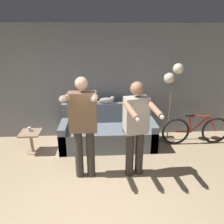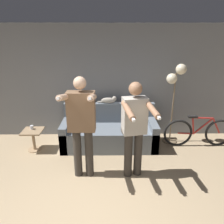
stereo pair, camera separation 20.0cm
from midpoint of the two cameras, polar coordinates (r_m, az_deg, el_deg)
The scene contains 9 objects.
wall_back at distance 5.12m, azimuth -3.80°, elevation 7.58°, with size 10.00×0.05×2.60m.
couch at distance 4.87m, azimuth 0.48°, elevation -5.59°, with size 2.05×0.82×0.90m.
person_left at distance 3.57m, azimuth -6.38°, elevation -2.56°, with size 0.53×0.67×1.77m.
person_right at distance 3.61m, azimuth 7.49°, elevation -3.50°, with size 0.55×0.73×1.68m.
cat at distance 4.90m, azimuth 0.37°, elevation 3.12°, with size 0.44×0.11×0.16m.
floor_lamp at distance 4.91m, azimuth 17.41°, elevation 7.47°, with size 0.40×0.33×1.79m.
side_table at distance 4.92m, azimuth -18.81°, elevation -5.98°, with size 0.41×0.41×0.46m.
cup at distance 4.91m, azimuth -19.16°, elevation -3.83°, with size 0.07×0.07×0.08m.
bicycle at distance 5.23m, azimuth 22.72°, elevation -4.92°, with size 1.55×0.07×0.72m.
Camera 2 is at (0.38, -1.99, 2.39)m, focal length 35.00 mm.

